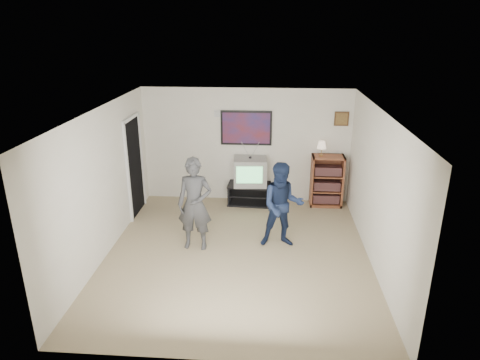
# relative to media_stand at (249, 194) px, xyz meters

# --- Properties ---
(room_shell) EXTENTS (4.51, 5.00, 2.51)m
(room_shell) POSITION_rel_media_stand_xyz_m (-0.09, -1.88, 1.02)
(room_shell) COLOR #8B7958
(room_shell) RESTS_ON ground
(media_stand) EXTENTS (0.95, 0.56, 0.46)m
(media_stand) POSITION_rel_media_stand_xyz_m (0.00, 0.00, 0.00)
(media_stand) COLOR black
(media_stand) RESTS_ON room_shell
(crt_television) EXTENTS (0.74, 0.64, 0.59)m
(crt_television) POSITION_rel_media_stand_xyz_m (0.02, 0.00, 0.53)
(crt_television) COLOR gray
(crt_television) RESTS_ON media_stand
(bookshelf) EXTENTS (0.68, 0.39, 1.12)m
(bookshelf) POSITION_rel_media_stand_xyz_m (1.67, 0.05, 0.33)
(bookshelf) COLOR brown
(bookshelf) RESTS_ON room_shell
(table_lamp) EXTENTS (0.20, 0.20, 0.32)m
(table_lamp) POSITION_rel_media_stand_xyz_m (1.51, 0.05, 1.05)
(table_lamp) COLOR beige
(table_lamp) RESTS_ON bookshelf
(person_tall) EXTENTS (0.62, 0.42, 1.66)m
(person_tall) POSITION_rel_media_stand_xyz_m (-0.84, -2.02, 0.60)
(person_tall) COLOR #38393B
(person_tall) RESTS_ON room_shell
(person_short) EXTENTS (0.80, 0.64, 1.55)m
(person_short) POSITION_rel_media_stand_xyz_m (0.67, -1.83, 0.54)
(person_short) COLOR #182443
(person_short) RESTS_ON room_shell
(controller_left) EXTENTS (0.05, 0.11, 0.03)m
(controller_left) POSITION_rel_media_stand_xyz_m (-0.82, -1.77, 1.07)
(controller_left) COLOR white
(controller_left) RESTS_ON person_tall
(controller_right) EXTENTS (0.05, 0.12, 0.03)m
(controller_right) POSITION_rel_media_stand_xyz_m (0.67, -1.56, 0.81)
(controller_right) COLOR white
(controller_right) RESTS_ON person_short
(poster) EXTENTS (1.10, 0.03, 0.75)m
(poster) POSITION_rel_media_stand_xyz_m (-0.09, 0.25, 1.42)
(poster) COLOR black
(poster) RESTS_ON room_shell
(air_vent) EXTENTS (0.28, 0.02, 0.14)m
(air_vent) POSITION_rel_media_stand_xyz_m (-0.64, 0.25, 1.72)
(air_vent) COLOR white
(air_vent) RESTS_ON room_shell
(small_picture) EXTENTS (0.30, 0.03, 0.30)m
(small_picture) POSITION_rel_media_stand_xyz_m (1.91, 0.25, 1.65)
(small_picture) COLOR black
(small_picture) RESTS_ON room_shell
(doorway) EXTENTS (0.03, 0.85, 2.00)m
(doorway) POSITION_rel_media_stand_xyz_m (-2.32, -0.63, 0.77)
(doorway) COLOR black
(doorway) RESTS_ON room_shell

